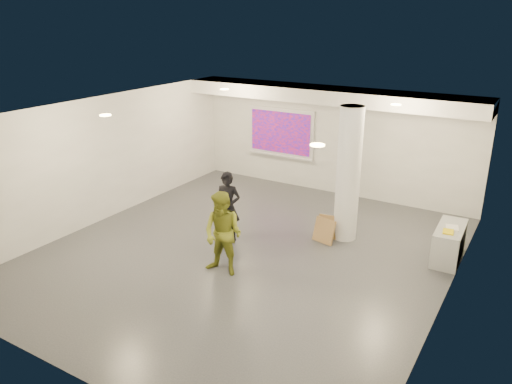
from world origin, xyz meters
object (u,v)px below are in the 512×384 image
Objects in this scene: woman at (228,207)px; man at (223,234)px; column at (348,175)px; projection_screen at (281,133)px; credenza at (449,243)px.

man reaches higher than woman.
column is 3.18m from man.
credenza is (5.32, -2.56, -1.17)m from projection_screen.
woman is 0.95× the size of man.
woman is (0.91, -4.12, -0.74)m from projection_screen.
column is 2.43× the size of credenza.
man is at bearing -74.38° from woman.
woman is (-2.19, -1.47, -0.71)m from column.
credenza is 4.70m from woman.
column is at bearing 60.24° from man.
projection_screen is (-3.10, 2.65, 0.03)m from column.
man is at bearing -144.04° from credenza.
woman reaches higher than credenza.
projection_screen is 1.33× the size of woman.
projection_screen is 1.70× the size of credenza.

